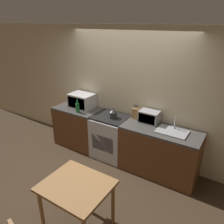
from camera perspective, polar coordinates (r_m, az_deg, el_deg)
ground_plane at (r=4.23m, az=-3.08°, el=-16.11°), size 16.00×16.00×0.00m
wall_back at (r=4.36m, az=4.22°, el=4.65°), size 10.00×0.06×2.60m
counter_left_run at (r=4.98m, az=-8.64°, el=-3.73°), size 1.02×0.62×0.90m
counter_right_run at (r=4.13m, az=12.22°, el=-10.03°), size 1.40×0.62×0.90m
stove_range at (r=4.52m, az=-0.32°, el=-6.41°), size 0.70×0.62×0.90m
kettle at (r=4.23m, az=0.27°, el=-0.42°), size 0.16×0.16×0.20m
microwave at (r=4.78m, az=-7.87°, el=2.98°), size 0.51×0.39×0.30m
bottle at (r=4.54m, az=-9.00°, el=1.17°), size 0.08×0.08×0.26m
knife_block at (r=4.21m, az=6.20°, el=-0.35°), size 0.12×0.10×0.28m
toaster_oven at (r=4.08m, az=9.73°, el=-1.22°), size 0.36×0.27×0.23m
sink_basin at (r=3.86m, az=15.45°, el=-4.87°), size 0.52×0.35×0.24m
dining_table at (r=2.99m, az=-9.23°, el=-19.72°), size 0.84×0.72×0.75m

